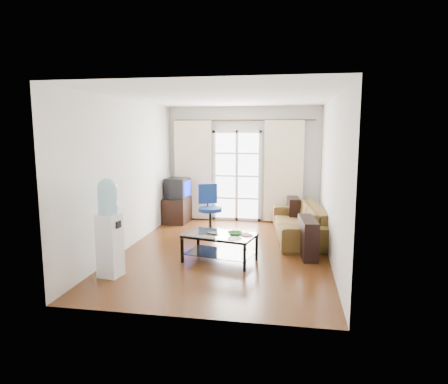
% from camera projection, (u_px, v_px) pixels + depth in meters
% --- Properties ---
extents(floor, '(5.20, 5.20, 0.00)m').
position_uv_depth(floor, '(225.00, 251.00, 7.14)').
color(floor, '#582F14').
rests_on(floor, ground).
extents(ceiling, '(5.20, 5.20, 0.00)m').
position_uv_depth(ceiling, '(225.00, 97.00, 6.73)').
color(ceiling, white).
rests_on(ceiling, wall_back).
extents(wall_back, '(3.60, 0.02, 2.70)m').
position_uv_depth(wall_back, '(243.00, 164.00, 9.47)').
color(wall_back, silver).
rests_on(wall_back, floor).
extents(wall_front, '(3.60, 0.02, 2.70)m').
position_uv_depth(wall_front, '(186.00, 203.00, 4.41)').
color(wall_front, silver).
rests_on(wall_front, floor).
extents(wall_left, '(0.02, 5.20, 2.70)m').
position_uv_depth(wall_left, '(128.00, 175.00, 7.24)').
color(wall_left, silver).
rests_on(wall_left, floor).
extents(wall_right, '(0.02, 5.20, 2.70)m').
position_uv_depth(wall_right, '(332.00, 179.00, 6.64)').
color(wall_right, silver).
rests_on(wall_right, floor).
extents(french_door, '(1.16, 0.06, 2.15)m').
position_uv_depth(french_door, '(237.00, 176.00, 9.48)').
color(french_door, white).
rests_on(french_door, wall_back).
extents(curtain_rod, '(3.30, 0.04, 0.04)m').
position_uv_depth(curtain_rod, '(243.00, 120.00, 9.22)').
color(curtain_rod, '#4C3F2D').
rests_on(curtain_rod, wall_back).
extents(curtain_left, '(0.90, 0.07, 2.35)m').
position_uv_depth(curtain_left, '(193.00, 170.00, 9.58)').
color(curtain_left, '#FFF3CD').
rests_on(curtain_left, curtain_rod).
extents(curtain_right, '(0.90, 0.07, 2.35)m').
position_uv_depth(curtain_right, '(284.00, 172.00, 9.22)').
color(curtain_right, '#FFF3CD').
rests_on(curtain_right, curtain_rod).
extents(radiator, '(0.64, 0.12, 0.64)m').
position_uv_depth(radiator, '(276.00, 208.00, 9.39)').
color(radiator, '#9E9EA1').
rests_on(radiator, floor).
extents(sofa, '(2.48, 1.41, 0.66)m').
position_uv_depth(sofa, '(299.00, 222.00, 7.99)').
color(sofa, olive).
rests_on(sofa, floor).
extents(coffee_table, '(1.26, 0.89, 0.46)m').
position_uv_depth(coffee_table, '(220.00, 244.00, 6.56)').
color(coffee_table, silver).
rests_on(coffee_table, floor).
extents(bowl, '(0.33, 0.33, 0.06)m').
position_uv_depth(bowl, '(235.00, 234.00, 6.44)').
color(bowl, '#308436').
rests_on(bowl, coffee_table).
extents(book, '(0.37, 0.37, 0.02)m').
position_uv_depth(book, '(242.00, 235.00, 6.42)').
color(book, '#933312').
rests_on(book, coffee_table).
extents(remote, '(0.18, 0.09, 0.02)m').
position_uv_depth(remote, '(213.00, 234.00, 6.53)').
color(remote, black).
rests_on(remote, coffee_table).
extents(tv_stand, '(0.55, 0.81, 0.58)m').
position_uv_depth(tv_stand, '(178.00, 210.00, 9.43)').
color(tv_stand, black).
rests_on(tv_stand, floor).
extents(crt_tv, '(0.57, 0.56, 0.47)m').
position_uv_depth(crt_tv, '(177.00, 188.00, 9.32)').
color(crt_tv, black).
rests_on(crt_tv, tv_stand).
extents(task_chair, '(0.92, 0.92, 1.02)m').
position_uv_depth(task_chair, '(210.00, 219.00, 8.44)').
color(task_chair, black).
rests_on(task_chair, floor).
extents(water_cooler, '(0.34, 0.34, 1.47)m').
position_uv_depth(water_cooler, '(109.00, 226.00, 5.82)').
color(water_cooler, white).
rests_on(water_cooler, floor).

